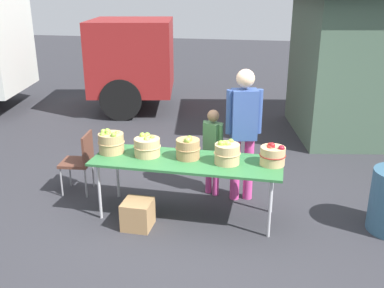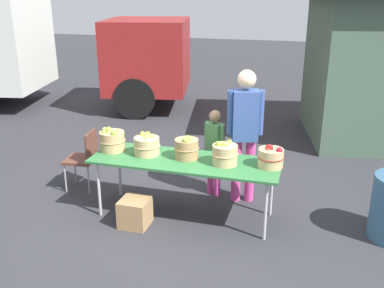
{
  "view_description": "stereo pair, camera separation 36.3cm",
  "coord_description": "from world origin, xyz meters",
  "px_view_note": "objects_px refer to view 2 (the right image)",
  "views": [
    {
      "loc": [
        1.1,
        -4.78,
        2.71
      ],
      "look_at": [
        0.0,
        0.3,
        0.85
      ],
      "focal_mm": 40.87,
      "sensor_mm": 36.0,
      "label": 1
    },
    {
      "loc": [
        1.45,
        -4.69,
        2.71
      ],
      "look_at": [
        0.0,
        0.3,
        0.85
      ],
      "focal_mm": 40.87,
      "sensor_mm": 36.0,
      "label": 2
    }
  ],
  "objects_px": {
    "apple_basket_green_3": "(225,154)",
    "apple_basket_red_0": "(271,157)",
    "folding_chair": "(85,155)",
    "apple_basket_green_0": "(112,140)",
    "vendor_adult": "(245,126)",
    "market_table": "(185,163)",
    "produce_crate": "(135,212)",
    "apple_basket_green_2": "(187,148)",
    "child_customer": "(214,146)",
    "apple_basket_green_1": "(147,145)"
  },
  "relations": [
    {
      "from": "vendor_adult",
      "to": "apple_basket_green_2",
      "type": "bearing_deg",
      "value": 26.41
    },
    {
      "from": "market_table",
      "to": "vendor_adult",
      "type": "relative_size",
      "value": 1.3
    },
    {
      "from": "apple_basket_green_3",
      "to": "apple_basket_red_0",
      "type": "relative_size",
      "value": 1.01
    },
    {
      "from": "vendor_adult",
      "to": "apple_basket_red_0",
      "type": "bearing_deg",
      "value": 110.51
    },
    {
      "from": "folding_chair",
      "to": "apple_basket_red_0",
      "type": "bearing_deg",
      "value": 76.36
    },
    {
      "from": "market_table",
      "to": "apple_basket_green_0",
      "type": "distance_m",
      "value": 1.01
    },
    {
      "from": "apple_basket_green_2",
      "to": "folding_chair",
      "type": "bearing_deg",
      "value": 169.58
    },
    {
      "from": "apple_basket_green_0",
      "to": "apple_basket_red_0",
      "type": "xyz_separation_m",
      "value": [
        2.0,
        0.02,
        -0.02
      ]
    },
    {
      "from": "market_table",
      "to": "apple_basket_green_2",
      "type": "relative_size",
      "value": 7.5
    },
    {
      "from": "apple_basket_green_0",
      "to": "apple_basket_green_2",
      "type": "xyz_separation_m",
      "value": [
        0.99,
        0.01,
        -0.01
      ]
    },
    {
      "from": "apple_basket_green_0",
      "to": "folding_chair",
      "type": "bearing_deg",
      "value": 153.21
    },
    {
      "from": "vendor_adult",
      "to": "produce_crate",
      "type": "height_order",
      "value": "vendor_adult"
    },
    {
      "from": "market_table",
      "to": "folding_chair",
      "type": "bearing_deg",
      "value": 167.49
    },
    {
      "from": "apple_basket_green_1",
      "to": "vendor_adult",
      "type": "xyz_separation_m",
      "value": [
        1.13,
        0.57,
        0.17
      ]
    },
    {
      "from": "produce_crate",
      "to": "apple_basket_green_1",
      "type": "bearing_deg",
      "value": 90.41
    },
    {
      "from": "apple_basket_green_1",
      "to": "folding_chair",
      "type": "xyz_separation_m",
      "value": [
        -1.06,
        0.3,
        -0.36
      ]
    },
    {
      "from": "child_customer",
      "to": "produce_crate",
      "type": "xyz_separation_m",
      "value": [
        -0.71,
        -1.08,
        -0.54
      ]
    },
    {
      "from": "apple_basket_green_2",
      "to": "child_customer",
      "type": "distance_m",
      "value": 0.67
    },
    {
      "from": "market_table",
      "to": "produce_crate",
      "type": "relative_size",
      "value": 6.81
    },
    {
      "from": "apple_basket_green_1",
      "to": "apple_basket_green_3",
      "type": "bearing_deg",
      "value": -2.44
    },
    {
      "from": "apple_basket_green_0",
      "to": "folding_chair",
      "type": "height_order",
      "value": "apple_basket_green_0"
    },
    {
      "from": "market_table",
      "to": "folding_chair",
      "type": "xyz_separation_m",
      "value": [
        -1.58,
        0.35,
        -0.2
      ]
    },
    {
      "from": "apple_basket_red_0",
      "to": "folding_chair",
      "type": "xyz_separation_m",
      "value": [
        -2.59,
        0.28,
        -0.36
      ]
    },
    {
      "from": "apple_basket_green_2",
      "to": "vendor_adult",
      "type": "xyz_separation_m",
      "value": [
        0.61,
        0.56,
        0.16
      ]
    },
    {
      "from": "folding_chair",
      "to": "apple_basket_green_1",
      "type": "bearing_deg",
      "value": 66.66
    },
    {
      "from": "apple_basket_green_0",
      "to": "vendor_adult",
      "type": "distance_m",
      "value": 1.7
    },
    {
      "from": "market_table",
      "to": "apple_basket_green_3",
      "type": "xyz_separation_m",
      "value": [
        0.49,
        0.01,
        0.17
      ]
    },
    {
      "from": "vendor_adult",
      "to": "child_customer",
      "type": "height_order",
      "value": "vendor_adult"
    },
    {
      "from": "market_table",
      "to": "apple_basket_green_0",
      "type": "xyz_separation_m",
      "value": [
        -0.99,
        0.05,
        0.18
      ]
    },
    {
      "from": "apple_basket_green_2",
      "to": "child_customer",
      "type": "xyz_separation_m",
      "value": [
        0.2,
        0.62,
        -0.17
      ]
    },
    {
      "from": "apple_basket_red_0",
      "to": "vendor_adult",
      "type": "xyz_separation_m",
      "value": [
        -0.4,
        0.54,
        0.17
      ]
    },
    {
      "from": "apple_basket_green_1",
      "to": "vendor_adult",
      "type": "bearing_deg",
      "value": 26.73
    },
    {
      "from": "apple_basket_green_2",
      "to": "child_customer",
      "type": "bearing_deg",
      "value": 71.86
    },
    {
      "from": "produce_crate",
      "to": "market_table",
      "type": "bearing_deg",
      "value": 38.72
    },
    {
      "from": "apple_basket_green_0",
      "to": "apple_basket_green_3",
      "type": "distance_m",
      "value": 1.48
    },
    {
      "from": "produce_crate",
      "to": "vendor_adult",
      "type": "bearing_deg",
      "value": 42.35
    },
    {
      "from": "market_table",
      "to": "apple_basket_red_0",
      "type": "relative_size",
      "value": 7.38
    },
    {
      "from": "child_customer",
      "to": "market_table",
      "type": "bearing_deg",
      "value": 100.02
    },
    {
      "from": "apple_basket_green_0",
      "to": "apple_basket_green_1",
      "type": "height_order",
      "value": "apple_basket_green_0"
    },
    {
      "from": "apple_basket_green_2",
      "to": "child_customer",
      "type": "relative_size",
      "value": 0.25
    },
    {
      "from": "child_customer",
      "to": "apple_basket_green_0",
      "type": "bearing_deg",
      "value": 54.43
    },
    {
      "from": "apple_basket_red_0",
      "to": "vendor_adult",
      "type": "height_order",
      "value": "vendor_adult"
    },
    {
      "from": "market_table",
      "to": "child_customer",
      "type": "relative_size",
      "value": 1.9
    },
    {
      "from": "apple_basket_green_2",
      "to": "vendor_adult",
      "type": "height_order",
      "value": "vendor_adult"
    },
    {
      "from": "apple_basket_green_2",
      "to": "apple_basket_red_0",
      "type": "bearing_deg",
      "value": 0.67
    },
    {
      "from": "apple_basket_green_3",
      "to": "produce_crate",
      "type": "height_order",
      "value": "apple_basket_green_3"
    },
    {
      "from": "market_table",
      "to": "apple_basket_green_1",
      "type": "distance_m",
      "value": 0.54
    },
    {
      "from": "apple_basket_green_0",
      "to": "market_table",
      "type": "bearing_deg",
      "value": -3.08
    },
    {
      "from": "apple_basket_green_2",
      "to": "apple_basket_red_0",
      "type": "distance_m",
      "value": 1.01
    },
    {
      "from": "apple_basket_green_1",
      "to": "market_table",
      "type": "bearing_deg",
      "value": -5.36
    }
  ]
}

